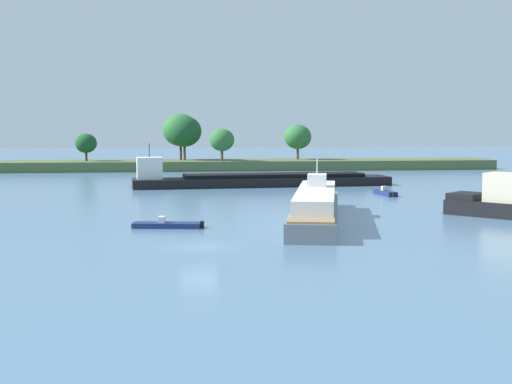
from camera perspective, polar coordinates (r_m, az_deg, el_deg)
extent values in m
plane|color=slate|center=(50.55, -4.43, -4.23)|extent=(400.00, 400.00, 0.00)
cube|color=#4C6038|center=(133.42, -0.41, 2.11)|extent=(87.78, 10.43, 1.70)
cylinder|color=#513823|center=(133.58, -12.91, 2.68)|extent=(0.44, 0.44, 1.59)
ellipsoid|color=#194C23|center=(133.50, -12.93, 3.67)|extent=(3.77, 3.77, 3.39)
cylinder|color=#513823|center=(134.86, -5.80, 3.07)|extent=(0.44, 0.44, 2.79)
ellipsoid|color=#2D6B33|center=(134.76, -5.81, 4.76)|extent=(6.50, 6.50, 5.85)
cylinder|color=#513823|center=(133.92, -5.50, 3.04)|extent=(0.44, 0.44, 2.71)
ellipsoid|color=#194C23|center=(133.83, -5.52, 4.67)|extent=(6.11, 6.11, 5.50)
cylinder|color=#513823|center=(130.36, -2.63, 2.83)|extent=(0.44, 0.44, 1.96)
ellipsoid|color=#2D6B33|center=(130.27, -2.63, 4.02)|extent=(4.34, 4.34, 3.91)
cylinder|color=#513823|center=(136.19, 3.22, 2.97)|extent=(0.44, 0.44, 2.13)
ellipsoid|color=#2D6B33|center=(136.10, 3.23, 4.25)|extent=(4.95, 4.95, 4.46)
cube|color=black|center=(98.31, 0.53, 0.79)|extent=(34.48, 8.03, 1.17)
cube|color=black|center=(98.56, 1.38, 1.29)|extent=(24.20, 6.41, 0.50)
cube|color=white|center=(96.32, -8.18, 1.83)|extent=(3.43, 3.14, 2.80)
cylinder|color=#333338|center=(96.21, -8.20, 3.19)|extent=(0.12, 0.12, 1.80)
cube|color=black|center=(102.93, 9.67, 0.95)|extent=(1.22, 4.00, 1.05)
cube|color=navy|center=(87.35, 9.90, -0.07)|extent=(1.79, 4.50, 0.53)
cube|color=beige|center=(87.60, 9.81, 0.28)|extent=(0.64, 0.58, 0.50)
cube|color=black|center=(85.24, 10.56, -0.21)|extent=(0.36, 0.32, 0.56)
cube|color=black|center=(69.95, 18.35, -1.27)|extent=(9.16, 9.50, 1.35)
cube|color=black|center=(71.20, 15.89, -0.30)|extent=(4.23, 4.19, 0.60)
cube|color=beige|center=(69.65, 18.63, 0.33)|extent=(4.01, 4.07, 2.60)
cylinder|color=black|center=(71.95, 14.77, -0.89)|extent=(0.72, 0.69, 0.70)
cube|color=navy|center=(59.97, -6.87, -2.54)|extent=(5.60, 2.42, 0.41)
cube|color=white|center=(59.98, -7.25, -2.11)|extent=(0.62, 0.86, 0.50)
cube|color=black|center=(59.54, -4.15, -2.50)|extent=(0.33, 0.36, 0.56)
cube|color=slate|center=(63.62, 4.61, -1.61)|extent=(9.10, 25.48, 1.42)
cube|color=white|center=(63.47, 4.62, -0.39)|extent=(7.35, 19.93, 1.30)
cube|color=white|center=(66.51, 4.71, 0.91)|extent=(2.14, 2.70, 1.10)
cube|color=#937551|center=(53.49, 4.31, -2.08)|extent=(4.23, 5.16, 0.16)
cylinder|color=silver|center=(66.42, 4.72, 1.98)|extent=(0.10, 0.10, 1.40)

